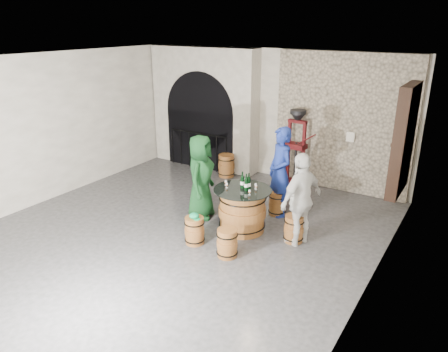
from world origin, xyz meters
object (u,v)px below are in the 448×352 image
Objects in this scene: wine_bottle_center at (246,184)px; wine_bottle_right at (249,183)px; person_white at (301,199)px; barrel_stool_left at (201,205)px; barrel_stool_right at (294,229)px; side_barrel at (226,166)px; corking_press at (296,143)px; barrel_stool_near_right at (227,243)px; barrel_stool_far at (277,203)px; barrel_stool_near_left at (195,231)px; person_green at (201,177)px; wine_bottle_left at (242,181)px; barrel_table at (242,210)px; person_blue at (280,172)px.

wine_bottle_center is 0.06m from wine_bottle_right.
person_white is 1.03m from wine_bottle_right.
barrel_stool_left is 1.00× the size of barrel_stool_right.
corking_press reaches higher than side_barrel.
side_barrel is at bearing 141.49° from barrel_stool_right.
wine_bottle_right is 0.17× the size of corking_press.
barrel_stool_right is at bearing 7.13° from wine_bottle_center.
corking_press is at bearing 113.28° from barrel_stool_right.
barrel_stool_near_right is (-0.75, -1.10, 0.00)m from barrel_stool_right.
wine_bottle_center is at bearing 101.33° from barrel_stool_near_right.
barrel_stool_far is 1.00× the size of barrel_stool_near_right.
barrel_stool_left and barrel_stool_far have the same top height.
barrel_stool_far is 1.36m from person_white.
wine_bottle_right is at bearing -79.62° from corking_press.
barrel_stool_right is at bearing 3.56° from wine_bottle_right.
barrel_stool_right is 1.00× the size of barrel_stool_near_left.
barrel_stool_near_right is at bearing -20.27° from person_white.
corking_press is (-1.13, 2.62, 0.84)m from barrel_stool_right.
barrel_stool_right is at bearing -105.01° from person_green.
wine_bottle_left is (-1.06, -0.05, 0.72)m from barrel_stool_right.
barrel_stool_left is 0.30× the size of person_white.
barrel_table is 3.39× the size of wine_bottle_right.
wine_bottle_center reaches higher than barrel_stool_near_left.
wine_bottle_right is (1.12, -0.03, 0.72)m from barrel_stool_left.
person_green is at bearing 175.53° from barrel_table.
barrel_stool_far is 1.25m from wine_bottle_center.
person_green is at bearing 119.11° from barrel_stool_near_left.
wine_bottle_center is at bearing 59.06° from barrel_stool_near_left.
side_barrel is at bearing 127.79° from barrel_table.
barrel_stool_right is 3.69m from side_barrel.
barrel_stool_right is 2.97m from corking_press.
wine_bottle_center is at bearing -4.67° from barrel_stool_left.
corking_press is at bearing 92.22° from barrel_table.
wine_bottle_left is (0.42, 0.97, 0.72)m from barrel_stool_near_left.
barrel_stool_left is 1.58m from barrel_stool_far.
barrel_table is 0.57m from wine_bottle_right.
barrel_stool_left is 2.93m from corking_press.
barrel_stool_far is 0.27× the size of corking_press.
person_white is 2.94× the size of side_barrel.
wine_bottle_center is at bearing -107.42° from wine_bottle_right.
wine_bottle_right is (-1.02, -0.07, 0.12)m from person_white.
wine_bottle_center is at bearing -28.09° from wine_bottle_left.
corking_press is (0.36, 3.65, 0.84)m from barrel_stool_near_left.
barrel_stool_far is 2.04m from barrel_stool_near_left.
barrel_stool_right is 1.00× the size of barrel_stool_near_right.
person_green is at bearing -103.00° from corking_press.
side_barrel is (-1.86, 2.40, -0.13)m from barrel_table.
person_blue is at bearing 74.89° from barrel_table.
barrel_stool_right is at bearing 2.87° from wine_bottle_left.
person_blue is at bearing 79.21° from wine_bottle_center.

